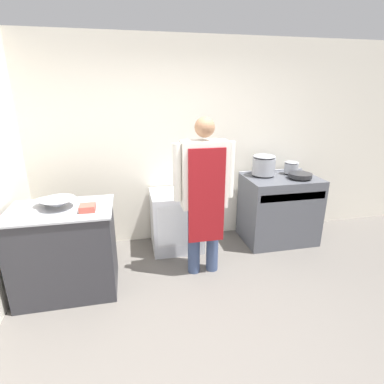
{
  "coord_description": "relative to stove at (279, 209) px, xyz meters",
  "views": [
    {
      "loc": [
        -0.64,
        -1.91,
        2.03
      ],
      "look_at": [
        0.01,
        1.12,
        0.98
      ],
      "focal_mm": 28.0,
      "sensor_mm": 36.0,
      "label": 1
    }
  ],
  "objects": [
    {
      "name": "ground_plane",
      "position": [
        -1.36,
        -1.64,
        -0.46
      ],
      "size": [
        14.0,
        14.0,
        0.0
      ],
      "primitive_type": "plane",
      "color": "#5B5651"
    },
    {
      "name": "small_bowl",
      "position": [
        -2.86,
        -0.49,
        0.5
      ],
      "size": [
        0.22,
        0.22,
        0.07
      ],
      "color": "#9EA0A8",
      "rests_on": "prep_counter"
    },
    {
      "name": "fridge_unit",
      "position": [
        -1.44,
        0.08,
        -0.07
      ],
      "size": [
        0.66,
        0.58,
        0.78
      ],
      "color": "silver",
      "rests_on": "ground_plane"
    },
    {
      "name": "saute_pan",
      "position": [
        0.2,
        -0.12,
        0.51
      ],
      "size": [
        0.3,
        0.3,
        0.06
      ],
      "color": "#262628",
      "rests_on": "stove"
    },
    {
      "name": "sauce_pot",
      "position": [
        0.2,
        0.12,
        0.56
      ],
      "size": [
        0.19,
        0.19,
        0.17
      ],
      "color": "#9EA0A8",
      "rests_on": "stove"
    },
    {
      "name": "plastic_tub",
      "position": [
        -2.43,
        -0.72,
        0.5
      ],
      "size": [
        0.15,
        0.15,
        0.06
      ],
      "color": "#B24C3F",
      "rests_on": "prep_counter"
    },
    {
      "name": "person_cook",
      "position": [
        -1.23,
        -0.56,
        0.56
      ],
      "size": [
        0.67,
        0.24,
        1.79
      ],
      "color": "#38476B",
      "rests_on": "ground_plane"
    },
    {
      "name": "wall_back",
      "position": [
        -1.36,
        0.42,
        0.89
      ],
      "size": [
        8.0,
        0.05,
        2.7
      ],
      "color": "silver",
      "rests_on": "ground_plane"
    },
    {
      "name": "stock_pot",
      "position": [
        -0.22,
        0.12,
        0.62
      ],
      "size": [
        0.31,
        0.31,
        0.28
      ],
      "color": "#9EA0A8",
      "rests_on": "stove"
    },
    {
      "name": "mixing_bowl",
      "position": [
        -2.72,
        -0.57,
        0.51
      ],
      "size": [
        0.33,
        0.33,
        0.1
      ],
      "color": "#9EA0A8",
      "rests_on": "prep_counter"
    },
    {
      "name": "stove",
      "position": [
        0.0,
        0.0,
        0.0
      ],
      "size": [
        0.98,
        0.68,
        0.95
      ],
      "color": "#4C4F56",
      "rests_on": "ground_plane"
    },
    {
      "name": "prep_counter",
      "position": [
        -2.71,
        -0.6,
        0.0
      ],
      "size": [
        1.01,
        0.69,
        0.93
      ],
      "color": "#2D2D33",
      "rests_on": "ground_plane"
    }
  ]
}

